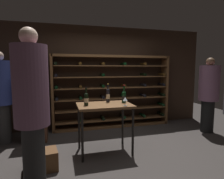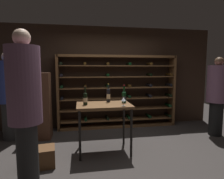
{
  "view_description": "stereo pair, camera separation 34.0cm",
  "coord_description": "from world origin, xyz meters",
  "px_view_note": "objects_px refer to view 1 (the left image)",
  "views": [
    {
      "loc": [
        -1.12,
        -3.22,
        1.58
      ],
      "look_at": [
        -0.17,
        0.24,
        1.18
      ],
      "focal_mm": 30.3,
      "sensor_mm": 36.0,
      "label": 1
    },
    {
      "loc": [
        -0.79,
        -3.3,
        1.58
      ],
      "look_at": [
        -0.17,
        0.24,
        1.18
      ],
      "focal_mm": 30.3,
      "sensor_mm": 36.0,
      "label": 2
    }
  ],
  "objects_px": {
    "wine_rack": "(113,92)",
    "display_cabinet": "(36,108)",
    "person_bystander_red_print": "(209,92)",
    "wine_crate": "(41,160)",
    "tasting_table": "(105,110)",
    "wine_bottle_black_capsule": "(108,95)",
    "person_guest_blue_shirt": "(32,105)",
    "wine_glass_stemmed_left": "(125,99)",
    "wine_bottle_green_slim": "(124,97)",
    "wine_bottle_red_label": "(86,99)",
    "person_bystander_dark_jacket": "(1,93)"
  },
  "relations": [
    {
      "from": "tasting_table",
      "to": "person_guest_blue_shirt",
      "type": "bearing_deg",
      "value": -139.36
    },
    {
      "from": "wine_glass_stemmed_left",
      "to": "wine_bottle_green_slim",
      "type": "bearing_deg",
      "value": 74.87
    },
    {
      "from": "wine_bottle_red_label",
      "to": "person_guest_blue_shirt",
      "type": "bearing_deg",
      "value": -129.46
    },
    {
      "from": "wine_rack",
      "to": "person_guest_blue_shirt",
      "type": "bearing_deg",
      "value": -124.88
    },
    {
      "from": "tasting_table",
      "to": "wine_bottle_black_capsule",
      "type": "height_order",
      "value": "wine_bottle_black_capsule"
    },
    {
      "from": "person_bystander_dark_jacket",
      "to": "display_cabinet",
      "type": "relative_size",
      "value": 1.3
    },
    {
      "from": "wine_rack",
      "to": "wine_crate",
      "type": "relative_size",
      "value": 6.58
    },
    {
      "from": "wine_rack",
      "to": "wine_bottle_green_slim",
      "type": "distance_m",
      "value": 1.42
    },
    {
      "from": "display_cabinet",
      "to": "person_guest_blue_shirt",
      "type": "bearing_deg",
      "value": -84.16
    },
    {
      "from": "tasting_table",
      "to": "wine_bottle_black_capsule",
      "type": "relative_size",
      "value": 2.73
    },
    {
      "from": "wine_bottle_green_slim",
      "to": "wine_glass_stemmed_left",
      "type": "relative_size",
      "value": 2.25
    },
    {
      "from": "wine_rack",
      "to": "person_bystander_dark_jacket",
      "type": "distance_m",
      "value": 2.6
    },
    {
      "from": "wine_crate",
      "to": "wine_bottle_black_capsule",
      "type": "height_order",
      "value": "wine_bottle_black_capsule"
    },
    {
      "from": "wine_bottle_red_label",
      "to": "wine_glass_stemmed_left",
      "type": "distance_m",
      "value": 0.7
    },
    {
      "from": "person_bystander_red_print",
      "to": "wine_crate",
      "type": "bearing_deg",
      "value": -176.58
    },
    {
      "from": "wine_rack",
      "to": "wine_bottle_red_label",
      "type": "bearing_deg",
      "value": -121.7
    },
    {
      "from": "person_bystander_red_print",
      "to": "wine_bottle_green_slim",
      "type": "distance_m",
      "value": 2.36
    },
    {
      "from": "display_cabinet",
      "to": "wine_bottle_black_capsule",
      "type": "distance_m",
      "value": 1.63
    },
    {
      "from": "tasting_table",
      "to": "person_bystander_dark_jacket",
      "type": "distance_m",
      "value": 2.23
    },
    {
      "from": "tasting_table",
      "to": "person_bystander_dark_jacket",
      "type": "relative_size",
      "value": 0.52
    },
    {
      "from": "wine_bottle_red_label",
      "to": "person_bystander_dark_jacket",
      "type": "bearing_deg",
      "value": 148.1
    },
    {
      "from": "wine_rack",
      "to": "person_bystander_dark_jacket",
      "type": "height_order",
      "value": "same"
    },
    {
      "from": "wine_crate",
      "to": "wine_bottle_green_slim",
      "type": "xyz_separation_m",
      "value": [
        1.5,
        0.44,
        0.89
      ]
    },
    {
      "from": "tasting_table",
      "to": "wine_crate",
      "type": "relative_size",
      "value": 2.09
    },
    {
      "from": "wine_bottle_black_capsule",
      "to": "person_guest_blue_shirt",
      "type": "bearing_deg",
      "value": -136.61
    },
    {
      "from": "tasting_table",
      "to": "wine_rack",
      "type": "bearing_deg",
      "value": 68.54
    },
    {
      "from": "tasting_table",
      "to": "wine_glass_stemmed_left",
      "type": "distance_m",
      "value": 0.46
    },
    {
      "from": "wine_crate",
      "to": "wine_bottle_red_label",
      "type": "height_order",
      "value": "wine_bottle_red_label"
    },
    {
      "from": "wine_crate",
      "to": "wine_bottle_black_capsule",
      "type": "relative_size",
      "value": 1.31
    },
    {
      "from": "person_bystander_dark_jacket",
      "to": "person_guest_blue_shirt",
      "type": "height_order",
      "value": "person_guest_blue_shirt"
    },
    {
      "from": "wine_rack",
      "to": "display_cabinet",
      "type": "distance_m",
      "value": 1.98
    },
    {
      "from": "person_bystander_red_print",
      "to": "wine_glass_stemmed_left",
      "type": "relative_size",
      "value": 11.93
    },
    {
      "from": "wine_rack",
      "to": "wine_bottle_red_label",
      "type": "height_order",
      "value": "wine_rack"
    },
    {
      "from": "wine_crate",
      "to": "person_bystander_dark_jacket",
      "type": "bearing_deg",
      "value": 122.68
    },
    {
      "from": "wine_crate",
      "to": "wine_glass_stemmed_left",
      "type": "relative_size",
      "value": 3.11
    },
    {
      "from": "person_bystander_red_print",
      "to": "display_cabinet",
      "type": "height_order",
      "value": "person_bystander_red_print"
    },
    {
      "from": "person_guest_blue_shirt",
      "to": "wine_glass_stemmed_left",
      "type": "xyz_separation_m",
      "value": [
        1.43,
        0.72,
        -0.11
      ]
    },
    {
      "from": "tasting_table",
      "to": "person_bystander_red_print",
      "type": "distance_m",
      "value": 2.78
    },
    {
      "from": "wine_bottle_green_slim",
      "to": "person_guest_blue_shirt",
      "type": "bearing_deg",
      "value": -145.83
    },
    {
      "from": "tasting_table",
      "to": "wine_bottle_black_capsule",
      "type": "distance_m",
      "value": 0.34
    },
    {
      "from": "wine_rack",
      "to": "wine_bottle_red_label",
      "type": "xyz_separation_m",
      "value": [
        -0.92,
        -1.49,
        0.08
      ]
    },
    {
      "from": "tasting_table",
      "to": "person_bystander_red_print",
      "type": "height_order",
      "value": "person_bystander_red_print"
    },
    {
      "from": "display_cabinet",
      "to": "wine_bottle_red_label",
      "type": "relative_size",
      "value": 4.47
    },
    {
      "from": "tasting_table",
      "to": "display_cabinet",
      "type": "bearing_deg",
      "value": 144.8
    },
    {
      "from": "person_bystander_dark_jacket",
      "to": "wine_bottle_green_slim",
      "type": "distance_m",
      "value": 2.56
    },
    {
      "from": "tasting_table",
      "to": "wine_bottle_green_slim",
      "type": "bearing_deg",
      "value": 10.19
    },
    {
      "from": "wine_rack",
      "to": "person_bystander_dark_jacket",
      "type": "xyz_separation_m",
      "value": [
        -2.56,
        -0.47,
        0.11
      ]
    },
    {
      "from": "display_cabinet",
      "to": "wine_bottle_red_label",
      "type": "bearing_deg",
      "value": -44.2
    },
    {
      "from": "wine_glass_stemmed_left",
      "to": "wine_rack",
      "type": "bearing_deg",
      "value": 81.29
    },
    {
      "from": "person_bystander_dark_jacket",
      "to": "wine_bottle_black_capsule",
      "type": "height_order",
      "value": "person_bystander_dark_jacket"
    }
  ]
}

